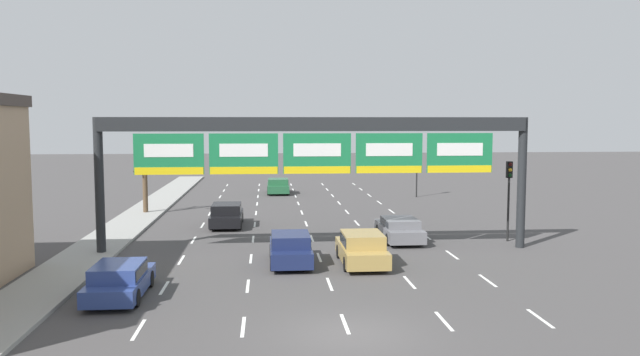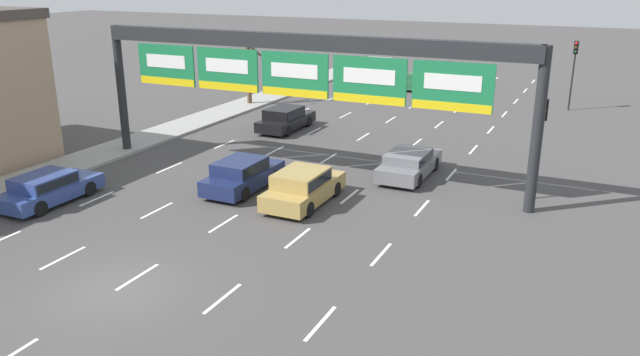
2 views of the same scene
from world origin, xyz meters
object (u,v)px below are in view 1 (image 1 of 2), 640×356
(car_green, at_px, (278,186))
(car_grey, at_px, (399,228))
(tree_bare_second, at_px, (145,173))
(traffic_light_near_gantry, at_px, (509,184))
(car_black, at_px, (227,214))
(car_navy, at_px, (290,247))
(sign_gantry, at_px, (317,142))
(car_gold, at_px, (362,247))
(traffic_light_mid_block, at_px, (417,157))
(car_blue, at_px, (120,279))

(car_green, bearing_deg, car_grey, -74.75)
(car_green, xyz_separation_m, tree_bare_second, (-9.59, -11.70, 2.20))
(car_grey, distance_m, traffic_light_near_gantry, 6.45)
(car_black, height_order, traffic_light_near_gantry, traffic_light_near_gantry)
(car_navy, bearing_deg, car_green, 90.11)
(car_green, distance_m, traffic_light_near_gantry, 26.72)
(sign_gantry, xyz_separation_m, car_grey, (4.78, 2.40, -4.88))
(car_navy, relative_size, tree_bare_second, 0.87)
(sign_gantry, height_order, car_black, sign_gantry)
(sign_gantry, distance_m, car_black, 10.62)
(car_green, relative_size, car_grey, 0.86)
(car_gold, bearing_deg, car_green, 96.66)
(traffic_light_mid_block, bearing_deg, car_green, 163.72)
(sign_gantry, bearing_deg, traffic_light_mid_block, 64.41)
(traffic_light_mid_block, bearing_deg, traffic_light_near_gantry, -89.39)
(sign_gantry, bearing_deg, car_navy, -117.84)
(sign_gantry, relative_size, car_green, 5.30)
(sign_gantry, relative_size, car_black, 4.71)
(car_navy, bearing_deg, car_gold, -7.09)
(car_navy, distance_m, car_gold, 3.30)
(traffic_light_mid_block, bearing_deg, car_navy, -115.85)
(car_navy, bearing_deg, sign_gantry, 62.16)
(car_green, xyz_separation_m, car_navy, (0.05, -28.14, 0.03))
(car_black, bearing_deg, sign_gantry, -57.81)
(car_grey, relative_size, tree_bare_second, 0.93)
(tree_bare_second, bearing_deg, traffic_light_mid_block, 20.80)
(car_navy, bearing_deg, traffic_light_mid_block, 64.15)
(car_blue, relative_size, tree_bare_second, 0.87)
(car_green, bearing_deg, car_blue, -101.14)
(car_black, xyz_separation_m, car_blue, (-2.98, -15.75, -0.05))
(traffic_light_near_gantry, bearing_deg, car_navy, -159.72)
(car_green, bearing_deg, car_black, -101.52)
(sign_gantry, xyz_separation_m, car_navy, (-1.44, -2.73, -4.80))
(car_black, height_order, car_navy, car_navy)
(car_gold, distance_m, traffic_light_near_gantry, 10.40)
(traffic_light_mid_block, bearing_deg, car_blue, -121.99)
(car_navy, height_order, traffic_light_mid_block, traffic_light_mid_block)
(car_green, relative_size, traffic_light_mid_block, 0.84)
(car_navy, height_order, tree_bare_second, tree_bare_second)
(traffic_light_near_gantry, distance_m, traffic_light_mid_block, 20.15)
(sign_gantry, height_order, car_blue, sign_gantry)
(car_grey, bearing_deg, car_navy, -140.49)
(car_grey, bearing_deg, traffic_light_near_gantry, -6.15)
(traffic_light_near_gantry, bearing_deg, car_black, 158.33)
(sign_gantry, height_order, car_navy, sign_gantry)
(car_gold, relative_size, traffic_light_near_gantry, 1.03)
(car_green, height_order, car_black, car_black)
(car_grey, xyz_separation_m, car_blue, (-12.80, -10.14, 0.02))
(car_green, height_order, car_blue, car_green)
(car_navy, distance_m, traffic_light_near_gantry, 13.17)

